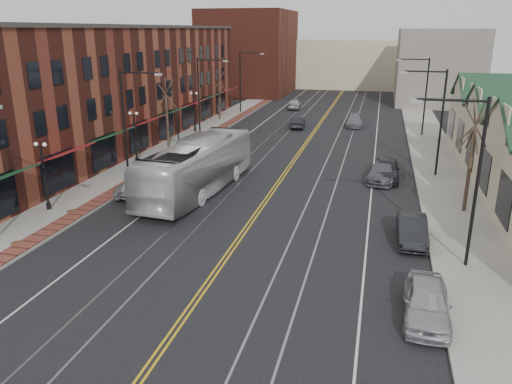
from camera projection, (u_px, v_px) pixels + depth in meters
The scene contains 31 objects.
ground at pixel (196, 300), 21.08m from camera, with size 160.00×160.00×0.00m, color black.
sidewalk_left at pixel (146, 163), 42.25m from camera, with size 4.00×120.00×0.15m, color gray.
sidewalk_right at pixel (445, 184), 36.75m from camera, with size 4.00×120.00×0.15m, color gray.
building_left at pixel (108, 87), 48.63m from camera, with size 10.00×50.00×11.00m, color maroon.
backdrop_left at pixel (249, 53), 87.13m from camera, with size 14.00×18.00×14.00m, color maroon.
backdrop_mid at pixel (347, 63), 98.08m from camera, with size 22.00×14.00×9.00m, color beige.
backdrop_right at pixel (438, 66), 75.88m from camera, with size 12.00×16.00×11.00m, color slate.
streetlight_l_1 at pixel (129, 113), 36.81m from camera, with size 3.33×0.25×8.00m.
streetlight_l_2 at pixel (203, 89), 51.56m from camera, with size 3.33×0.25×8.00m.
streetlight_l_3 at pixel (243, 76), 66.32m from camera, with size 3.33×0.25×8.00m.
streetlight_r_0 at pixel (469, 166), 22.52m from camera, with size 3.33×0.25×8.00m.
streetlight_r_1 at pixel (436, 112), 37.27m from camera, with size 3.33×0.25×8.00m.
streetlight_r_2 at pixel (422, 88), 52.03m from camera, with size 3.33×0.25×8.00m.
lamppost_l_1 at pixel (45, 178), 30.71m from camera, with size 0.84×0.28×4.27m.
lamppost_l_2 at pixel (135, 138), 41.78m from camera, with size 0.84×0.28×4.27m.
lamppost_l_3 at pixel (194, 113), 54.69m from camera, with size 0.84×0.28×4.27m.
tree_left_near at pixel (167, 112), 46.83m from camera, with size 1.78×1.37×6.48m.
tree_left_far at pixel (219, 94), 61.66m from camera, with size 1.66×1.28×6.02m.
tree_right_mid at pixel (471, 154), 29.96m from camera, with size 1.90×1.46×6.93m.
manhole_mid at pixel (17, 243), 26.37m from camera, with size 0.60×0.60×0.02m, color #592D19.
manhole_far at pixel (72, 211), 30.98m from camera, with size 0.60×0.60×0.02m, color #592D19.
traffic_signal at pixel (178, 129), 44.92m from camera, with size 0.18×0.15×3.80m.
transit_bus at pixel (198, 167), 34.48m from camera, with size 3.12×13.34×3.72m, color silver.
parked_suv at pixel (142, 185), 34.45m from camera, with size 2.29×4.97×1.38m, color #AEB2B5.
parked_car_a at pixel (427, 302), 19.53m from camera, with size 1.75×4.35×1.48m, color #ADAFB4.
parked_car_b at pixel (412, 230), 26.67m from camera, with size 1.47×4.23×1.39m, color black.
parked_car_c at pixel (383, 172), 37.46m from camera, with size 1.96×4.82×1.40m, color #5A5960.
parked_car_d at pixel (386, 169), 37.79m from camera, with size 1.93×4.79×1.63m, color black.
distant_car_left at pixel (298, 122), 57.63m from camera, with size 1.42×4.08×1.35m, color black.
distant_car_right at pixel (354, 121), 58.58m from camera, with size 1.89×4.64×1.35m, color slate.
distant_car_far at pixel (295, 104), 71.41m from camera, with size 1.74×4.32×1.47m, color #A8ABAF.
Camera 1 is at (6.95, -17.45, 10.92)m, focal length 35.00 mm.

